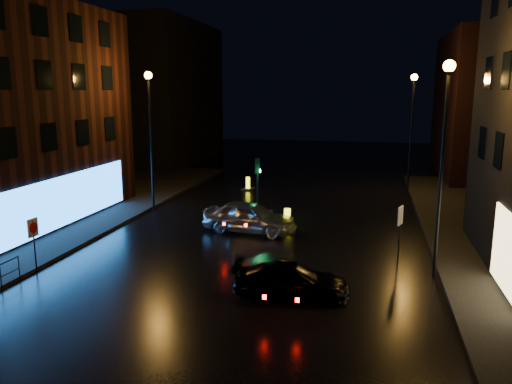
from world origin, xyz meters
TOP-DOWN VIEW (x-y plane):
  - ground at (0.00, 0.00)m, footprint 120.00×120.00m
  - building_far_left at (-16.00, 35.00)m, footprint 8.00×16.00m
  - building_far_right at (15.00, 32.00)m, footprint 8.00×14.00m
  - street_lamp_lfar at (-7.80, 14.00)m, footprint 0.44×0.44m
  - street_lamp_rnear at (7.80, 6.00)m, footprint 0.44×0.44m
  - street_lamp_rfar at (7.80, 22.00)m, footprint 0.44×0.44m
  - traffic_signal at (-1.20, 14.00)m, footprint 1.40×2.40m
  - silver_hatchback at (-0.87, 10.60)m, footprint 4.97×2.45m
  - dark_sedan at (2.58, 2.82)m, footprint 4.32×2.09m
  - bollard_near at (1.01, 11.36)m, footprint 0.95×1.38m
  - bollard_far at (-3.68, 21.71)m, footprint 0.91×1.19m
  - road_sign_left at (-7.90, 2.87)m, footprint 0.10×0.55m
  - road_sign_right at (6.50, 7.62)m, footprint 0.25×0.57m

SIDE VIEW (x-z plane):
  - ground at x=0.00m, z-range 0.00..0.00m
  - bollard_far at x=-3.68m, z-range -0.27..0.68m
  - bollard_near at x=1.01m, z-range -0.33..0.85m
  - traffic_signal at x=-1.20m, z-range -1.22..2.23m
  - dark_sedan at x=2.58m, z-range 0.00..1.21m
  - silver_hatchback at x=-0.87m, z-range 0.00..1.63m
  - road_sign_left at x=-7.90m, z-range 0.56..2.83m
  - road_sign_right at x=6.50m, z-range 0.61..3.04m
  - street_lamp_lfar at x=-7.80m, z-range 1.38..9.75m
  - street_lamp_rnear at x=7.80m, z-range 1.38..9.75m
  - street_lamp_rfar at x=7.80m, z-range 1.38..9.75m
  - building_far_right at x=15.00m, z-range 0.00..12.00m
  - building_far_left at x=-16.00m, z-range 0.00..14.00m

